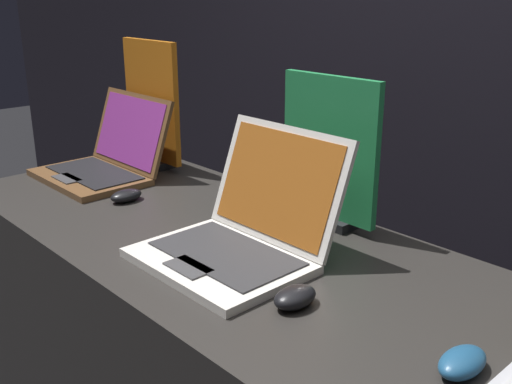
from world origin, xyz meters
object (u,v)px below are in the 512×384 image
object	(u,v)px
laptop_middle	(243,229)
mouse_back	(462,362)
promo_stand_middle	(329,156)
promo_stand_front	(152,107)
laptop_front	(106,158)
mouse_middle	(295,297)
mouse_front	(126,196)

from	to	relation	value
laptop_middle	mouse_back	xyz separation A→B (m)	(0.57, -0.04, -0.05)
mouse_back	promo_stand_middle	bearing A→B (deg)	149.87
promo_stand_front	laptop_middle	world-z (taller)	promo_stand_front
laptop_front	promo_stand_front	bearing A→B (deg)	90.00
laptop_front	laptop_middle	size ratio (longest dim) A/B	1.00
laptop_front	mouse_middle	world-z (taller)	laptop_front
promo_stand_front	laptop_middle	distance (m)	0.82
laptop_front	promo_stand_front	size ratio (longest dim) A/B	0.89
mouse_front	mouse_middle	world-z (taller)	mouse_middle
mouse_front	promo_stand_middle	size ratio (longest dim) A/B	0.25
mouse_back	mouse_front	bearing A→B (deg)	178.04
mouse_front	mouse_back	distance (m)	1.08
laptop_middle	mouse_middle	distance (m)	0.26
mouse_front	mouse_middle	bearing A→B (deg)	-6.04
promo_stand_middle	promo_stand_front	bearing A→B (deg)	-178.16
mouse_front	mouse_back	world-z (taller)	mouse_back
mouse_middle	promo_stand_middle	bearing A→B (deg)	122.88
mouse_front	promo_stand_front	distance (m)	0.42
promo_stand_front	mouse_middle	world-z (taller)	promo_stand_front
laptop_middle	promo_stand_middle	xyz separation A→B (m)	(-0.00, 0.29, 0.12)
mouse_back	laptop_front	bearing A→B (deg)	174.92
laptop_front	mouse_middle	distance (m)	1.02
laptop_middle	mouse_front	bearing A→B (deg)	-179.93
laptop_front	mouse_front	distance (m)	0.27
laptop_middle	mouse_back	bearing A→B (deg)	-3.75
laptop_front	promo_stand_middle	world-z (taller)	promo_stand_middle
laptop_front	mouse_back	distance (m)	1.34
mouse_front	promo_stand_front	xyz separation A→B (m)	(-0.25, 0.27, 0.19)
promo_stand_front	laptop_middle	bearing A→B (deg)	-19.51
promo_stand_middle	mouse_back	xyz separation A→B (m)	(0.57, -0.33, -0.16)
mouse_front	promo_stand_front	size ratio (longest dim) A/B	0.23
mouse_middle	mouse_back	xyz separation A→B (m)	(0.33, 0.04, -0.00)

